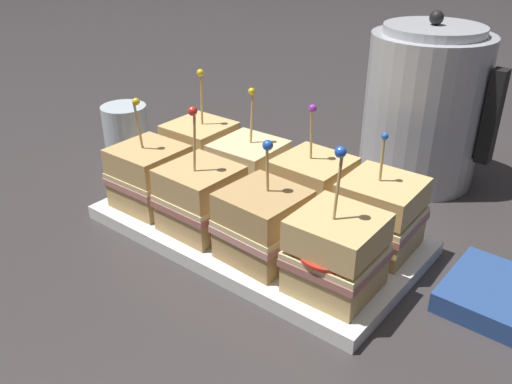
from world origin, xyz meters
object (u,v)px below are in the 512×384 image
object	(u,v)px
sandwich_front_center_left	(201,198)
sandwich_back_center_right	(312,191)
sandwich_back_center_left	(249,171)
sandwich_front_far_left	(150,176)
sandwich_back_far_left	(200,152)
sandwich_back_far_right	(380,215)
napkin_stack	(502,297)
drinking_glass	(126,134)
kettle_steel	(424,107)
sandwich_front_far_right	(336,254)
sandwich_front_center_right	(263,224)
serving_platter	(256,229)

from	to	relation	value
sandwich_front_center_left	sandwich_back_center_right	distance (m)	0.14
sandwich_back_center_left	sandwich_back_center_right	world-z (taller)	same
sandwich_front_center_left	sandwich_front_far_left	bearing A→B (deg)	178.72
sandwich_front_far_left	sandwich_back_far_left	distance (m)	0.10
sandwich_back_far_right	napkin_stack	bearing A→B (deg)	1.18
drinking_glass	kettle_steel	bearing A→B (deg)	31.19
sandwich_front_far_right	napkin_stack	distance (m)	0.19
drinking_glass	sandwich_front_center_left	bearing A→B (deg)	-20.32
sandwich_front_far_left	sandwich_front_center_left	bearing A→B (deg)	-1.28
sandwich_back_center_right	sandwich_front_center_left	bearing A→B (deg)	-134.57
sandwich_front_center_right	sandwich_back_center_left	bearing A→B (deg)	136.06
sandwich_back_far_left	kettle_steel	bearing A→B (deg)	45.99
sandwich_back_center_left	sandwich_back_far_left	bearing A→B (deg)	178.61
sandwich_front_center_right	sandwich_back_center_left	xyz separation A→B (m)	(-0.10, 0.10, -0.00)
sandwich_back_center_right	sandwich_back_far_right	size ratio (longest dim) A/B	1.08
sandwich_front_center_left	drinking_glass	distance (m)	0.29
sandwich_back_far_right	napkin_stack	size ratio (longest dim) A/B	1.27
serving_platter	sandwich_back_far_right	world-z (taller)	sandwich_back_far_right
napkin_stack	drinking_glass	bearing A→B (deg)	-179.52
serving_platter	sandwich_back_far_left	distance (m)	0.16
serving_platter	kettle_steel	distance (m)	0.33
sandwich_front_far_right	sandwich_back_center_left	size ratio (longest dim) A/B	1.04
serving_platter	sandwich_back_center_right	xyz separation A→B (m)	(0.05, 0.05, 0.05)
sandwich_back_center_right	sandwich_back_far_left	bearing A→B (deg)	-179.90
kettle_steel	drinking_glass	bearing A→B (deg)	-148.81
sandwich_front_far_left	sandwich_back_center_left	distance (m)	0.14
sandwich_back_far_left	drinking_glass	distance (m)	0.17
sandwich_front_far_right	drinking_glass	bearing A→B (deg)	167.82
serving_platter	napkin_stack	xyz separation A→B (m)	(0.30, 0.05, 0.00)
serving_platter	sandwich_back_far_left	bearing A→B (deg)	161.03
napkin_stack	sandwich_front_far_left	bearing A→B (deg)	-167.01
sandwich_front_far_right	sandwich_back_far_left	bearing A→B (deg)	160.92
sandwich_front_far_right	sandwich_back_far_left	size ratio (longest dim) A/B	0.99
sandwich_back_center_right	kettle_steel	size ratio (longest dim) A/B	0.62
sandwich_front_far_left	sandwich_back_far_right	size ratio (longest dim) A/B	1.04
sandwich_front_center_right	drinking_glass	size ratio (longest dim) A/B	1.50
sandwich_front_far_right	sandwich_front_center_right	bearing A→B (deg)	179.56
sandwich_back_far_left	kettle_steel	world-z (taller)	kettle_steel
sandwich_back_far_left	sandwich_back_far_right	distance (m)	0.29
sandwich_front_far_left	kettle_steel	world-z (taller)	kettle_steel
serving_platter	sandwich_back_center_left	bearing A→B (deg)	136.97
sandwich_back_far_right	napkin_stack	xyz separation A→B (m)	(0.15, 0.00, -0.05)
sandwich_front_far_left	sandwich_front_far_right	distance (m)	0.30
sandwich_front_center_right	napkin_stack	xyz separation A→B (m)	(0.25, 0.11, -0.05)
sandwich_front_center_left	sandwich_back_far_right	bearing A→B (deg)	27.40
sandwich_front_far_left	serving_platter	bearing A→B (deg)	18.37
sandwich_back_far_right	sandwich_front_center_left	bearing A→B (deg)	-152.60
kettle_steel	drinking_glass	xyz separation A→B (m)	(-0.40, -0.25, -0.07)
sandwich_front_far_right	sandwich_back_center_left	bearing A→B (deg)	153.52
sandwich_front_center_left	kettle_steel	distance (m)	0.37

